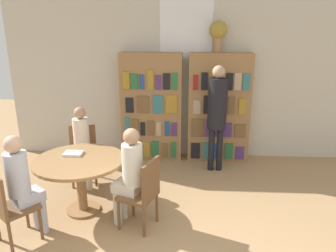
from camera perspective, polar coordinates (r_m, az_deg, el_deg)
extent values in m
cube|color=beige|center=(5.91, 3.06, 8.82)|extent=(6.40, 0.06, 3.00)
cube|color=white|center=(5.81, 3.20, 17.09)|extent=(0.90, 0.01, 1.10)
cube|color=olive|center=(5.86, -2.88, 3.34)|extent=(1.07, 0.32, 1.91)
cube|color=maroon|center=(5.99, -6.86, -4.09)|extent=(0.09, 0.02, 0.28)
cube|color=#2D707A|center=(5.96, -5.35, -4.06)|extent=(0.09, 0.02, 0.29)
cube|color=olive|center=(5.94, -3.71, -4.18)|extent=(0.11, 0.02, 0.28)
cube|color=#236638|center=(5.92, -2.23, -4.06)|extent=(0.13, 0.02, 0.31)
cube|color=brown|center=(5.91, -0.53, -4.28)|extent=(0.10, 0.02, 0.27)
cube|color=#236638|center=(5.90, 0.92, -4.19)|extent=(0.09, 0.02, 0.30)
cube|color=#2D707A|center=(5.84, -7.09, -0.03)|extent=(0.08, 0.02, 0.33)
cube|color=brown|center=(5.82, -5.70, -0.19)|extent=(0.12, 0.02, 0.30)
cube|color=black|center=(5.81, -4.42, -0.50)|extent=(0.08, 0.02, 0.24)
cube|color=brown|center=(5.79, -3.01, -0.39)|extent=(0.10, 0.02, 0.27)
cube|color=tan|center=(5.78, -1.69, -0.52)|extent=(0.08, 0.02, 0.25)
cube|color=navy|center=(5.77, -0.18, -0.47)|extent=(0.08, 0.02, 0.26)
cube|color=#4C2D6B|center=(5.77, 1.05, -0.60)|extent=(0.10, 0.02, 0.24)
cube|color=black|center=(5.73, -6.72, 3.63)|extent=(0.14, 0.02, 0.27)
cube|color=brown|center=(5.69, -4.34, 3.77)|extent=(0.21, 0.02, 0.30)
cube|color=#2D707A|center=(5.66, -1.77, 3.82)|extent=(0.17, 0.02, 0.31)
cube|color=olive|center=(5.65, 0.58, 3.80)|extent=(0.20, 0.02, 0.32)
cube|color=olive|center=(5.66, -7.33, 7.85)|extent=(0.12, 0.02, 0.29)
cube|color=#236638|center=(5.64, -5.91, 7.71)|extent=(0.12, 0.02, 0.26)
cube|color=navy|center=(5.62, -4.59, 7.64)|extent=(0.08, 0.02, 0.25)
cube|color=olive|center=(5.59, -3.07, 8.07)|extent=(0.10, 0.02, 0.33)
cube|color=#4C2D6B|center=(5.59, -1.73, 7.60)|extent=(0.10, 0.02, 0.24)
cube|color=black|center=(5.57, -0.25, 7.76)|extent=(0.12, 0.02, 0.27)
cube|color=#236638|center=(5.57, 1.15, 7.79)|extent=(0.09, 0.02, 0.28)
cube|color=olive|center=(5.85, 8.82, 3.14)|extent=(1.07, 0.32, 1.91)
cube|color=black|center=(5.90, 4.78, -4.30)|extent=(0.16, 0.02, 0.29)
cube|color=#2D707A|center=(5.90, 6.66, -4.24)|extent=(0.12, 0.02, 0.31)
cube|color=navy|center=(5.92, 8.62, -4.34)|extent=(0.15, 0.02, 0.29)
cube|color=#236638|center=(5.94, 10.51, -4.33)|extent=(0.14, 0.02, 0.30)
cube|color=#4C2D6B|center=(5.98, 12.39, -4.62)|extent=(0.14, 0.02, 0.23)
cube|color=brown|center=(5.75, 5.15, -0.29)|extent=(0.22, 0.02, 0.32)
cube|color=#4C2D6B|center=(5.77, 7.64, -0.30)|extent=(0.22, 0.02, 0.33)
cube|color=#4C2D6B|center=(5.80, 10.02, -0.67)|extent=(0.21, 0.02, 0.26)
cube|color=brown|center=(5.84, 12.45, -0.82)|extent=(0.19, 0.02, 0.23)
cube|color=tan|center=(5.65, 5.04, 3.32)|extent=(0.13, 0.02, 0.24)
cube|color=black|center=(5.65, 6.97, 3.69)|extent=(0.16, 0.02, 0.32)
cube|color=#4C2D6B|center=(5.67, 8.91, 3.64)|extent=(0.17, 0.02, 0.32)
cube|color=brown|center=(5.69, 10.98, 3.51)|extent=(0.12, 0.02, 0.30)
cube|color=olive|center=(5.72, 12.80, 3.36)|extent=(0.12, 0.02, 0.28)
cube|color=maroon|center=(5.57, 4.81, 7.58)|extent=(0.08, 0.02, 0.25)
cube|color=black|center=(5.57, 6.35, 7.75)|extent=(0.11, 0.02, 0.29)
cube|color=olive|center=(5.58, 7.85, 7.56)|extent=(0.12, 0.02, 0.26)
cube|color=olive|center=(5.59, 9.30, 7.73)|extent=(0.12, 0.02, 0.31)
cube|color=black|center=(5.60, 10.63, 7.58)|extent=(0.12, 0.02, 0.28)
cube|color=tan|center=(5.62, 12.05, 7.57)|extent=(0.12, 0.02, 0.29)
cube|color=#2D707A|center=(5.65, 13.51, 7.44)|extent=(0.11, 0.02, 0.28)
cylinder|color=#997047|center=(5.69, 8.64, 13.78)|extent=(0.14, 0.14, 0.25)
sphere|color=olive|center=(5.68, 8.75, 16.25)|extent=(0.30, 0.30, 0.30)
cylinder|color=olive|center=(4.63, -14.51, -13.84)|extent=(0.44, 0.44, 0.03)
cylinder|color=olive|center=(4.46, -14.84, -10.00)|extent=(0.12, 0.12, 0.67)
cylinder|color=olive|center=(4.31, -15.20, -5.83)|extent=(1.15, 1.15, 0.04)
cube|color=brown|center=(4.11, -24.88, -12.78)|extent=(0.56, 0.56, 0.04)
cylinder|color=brown|center=(4.41, -23.37, -13.72)|extent=(0.04, 0.04, 0.39)
cylinder|color=brown|center=(4.14, -21.29, -15.60)|extent=(0.04, 0.04, 0.39)
cylinder|color=brown|center=(4.03, -25.75, -17.12)|extent=(0.04, 0.04, 0.39)
cube|color=brown|center=(5.20, -14.50, -5.35)|extent=(0.49, 0.49, 0.04)
cube|color=brown|center=(5.28, -14.63, -2.15)|extent=(0.40, 0.14, 0.45)
cylinder|color=brown|center=(5.12, -12.48, -8.19)|extent=(0.04, 0.04, 0.39)
cylinder|color=brown|center=(5.15, -16.30, -8.39)|extent=(0.04, 0.04, 0.39)
cylinder|color=brown|center=(5.43, -12.47, -6.68)|extent=(0.04, 0.04, 0.39)
cylinder|color=brown|center=(5.45, -16.06, -6.87)|extent=(0.04, 0.04, 0.39)
cube|color=brown|center=(4.01, -5.29, -11.92)|extent=(0.52, 0.52, 0.04)
cube|color=brown|center=(3.82, -3.00, -9.28)|extent=(0.18, 0.39, 0.45)
cylinder|color=brown|center=(4.07, -8.58, -15.09)|extent=(0.04, 0.04, 0.39)
cylinder|color=brown|center=(4.32, -6.10, -12.96)|extent=(0.04, 0.04, 0.39)
cylinder|color=brown|center=(3.92, -4.21, -16.31)|extent=(0.04, 0.04, 0.39)
cylinder|color=brown|center=(4.18, -1.94, -13.99)|extent=(0.04, 0.04, 0.39)
cube|color=beige|center=(5.04, -14.63, -5.11)|extent=(0.31, 0.37, 0.12)
cylinder|color=beige|center=(5.01, -14.86, -1.48)|extent=(0.23, 0.23, 0.50)
sphere|color=#A37A5B|center=(4.92, -15.15, 2.22)|extent=(0.17, 0.17, 0.17)
cylinder|color=beige|center=(5.05, -13.70, -8.45)|extent=(0.10, 0.10, 0.43)
cylinder|color=beige|center=(5.05, -15.17, -8.52)|extent=(0.10, 0.10, 0.43)
cube|color=beige|center=(4.03, -7.09, -10.49)|extent=(0.39, 0.34, 0.12)
cylinder|color=beige|center=(3.86, -6.23, -6.66)|extent=(0.24, 0.24, 0.50)
sphere|color=#A37A5B|center=(3.74, -6.40, -1.81)|extent=(0.19, 0.19, 0.19)
cylinder|color=beige|center=(4.17, -8.79, -13.91)|extent=(0.10, 0.10, 0.43)
cylinder|color=beige|center=(4.27, -7.80, -13.09)|extent=(0.10, 0.10, 0.43)
cube|color=#B2B7C6|center=(4.12, -23.22, -11.24)|extent=(0.39, 0.40, 0.12)
cylinder|color=#B2B7C6|center=(3.96, -24.79, -7.60)|extent=(0.24, 0.24, 0.50)
sphere|color=tan|center=(3.84, -25.43, -2.89)|extent=(0.19, 0.19, 0.19)
cylinder|color=#B2B7C6|center=(4.34, -21.81, -13.71)|extent=(0.10, 0.10, 0.43)
cylinder|color=#B2B7C6|center=(4.24, -20.97, -14.43)|extent=(0.10, 0.10, 0.43)
cylinder|color=black|center=(5.53, 7.53, -3.98)|extent=(0.10, 0.10, 0.75)
cylinder|color=black|center=(5.54, 8.97, -4.00)|extent=(0.10, 0.10, 0.75)
cylinder|color=black|center=(5.31, 8.61, 3.88)|extent=(0.31, 0.31, 0.81)
sphere|color=tan|center=(5.22, 8.86, 9.30)|extent=(0.20, 0.20, 0.20)
cylinder|color=black|center=(5.54, 9.42, 6.54)|extent=(0.07, 0.30, 0.07)
cube|color=silver|center=(4.47, -16.18, -4.61)|extent=(0.24, 0.18, 0.03)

